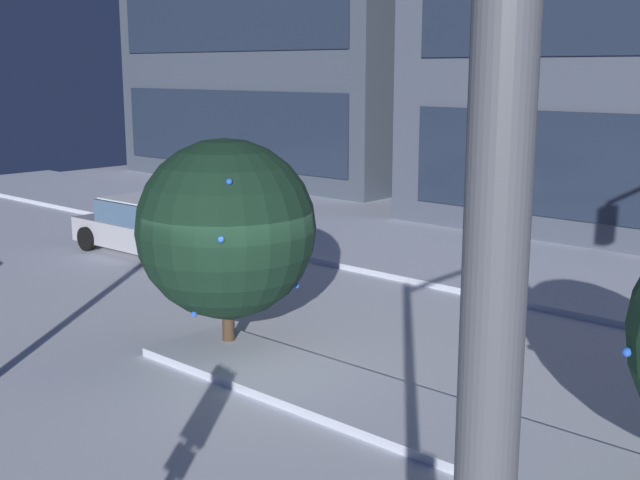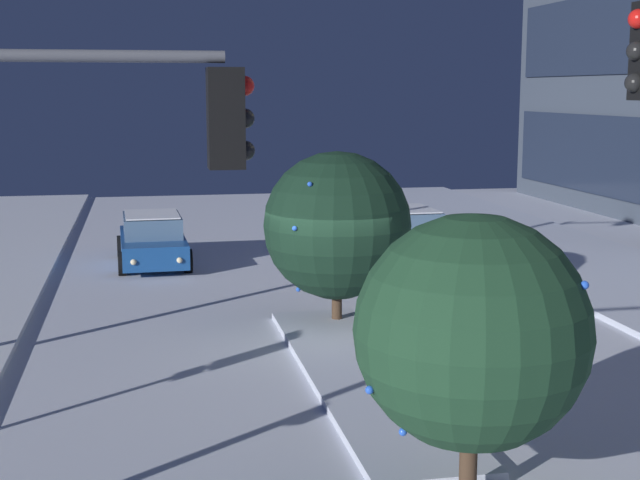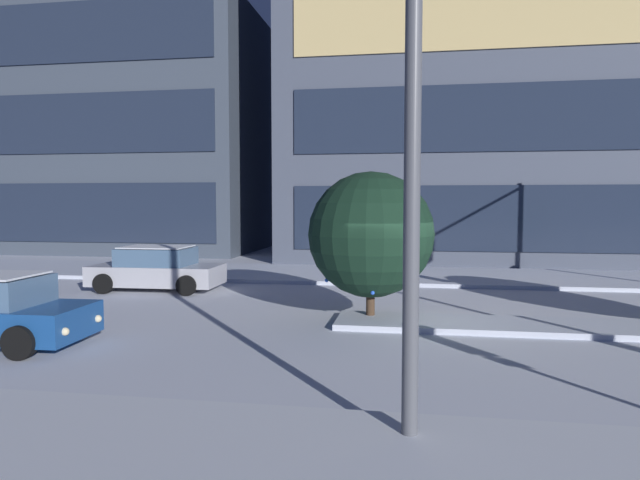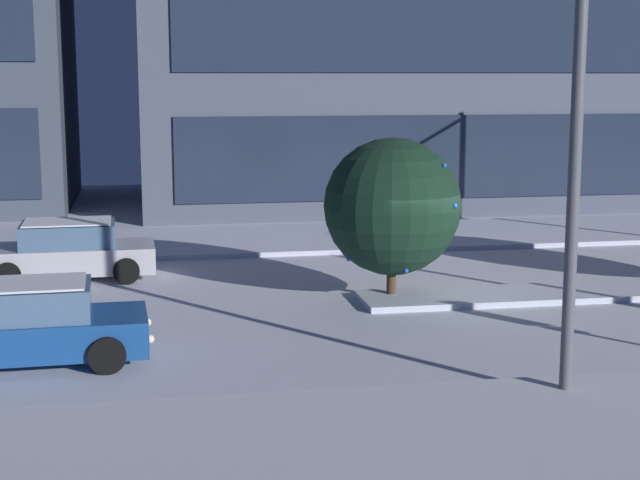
{
  "view_description": "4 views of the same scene",
  "coord_description": "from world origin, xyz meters",
  "px_view_note": "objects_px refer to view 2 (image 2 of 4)",
  "views": [
    {
      "loc": [
        9.8,
        -8.89,
        4.9
      ],
      "look_at": [
        0.19,
        1.76,
        1.89
      ],
      "focal_mm": 45.95,
      "sensor_mm": 36.0,
      "label": 1
    },
    {
      "loc": [
        17.78,
        -3.63,
        5.0
      ],
      "look_at": [
        -1.42,
        0.14,
        1.76
      ],
      "focal_mm": 50.82,
      "sensor_mm": 36.0,
      "label": 2
    },
    {
      "loc": [
        0.26,
        -13.71,
        2.98
      ],
      "look_at": [
        -2.34,
        2.08,
        1.91
      ],
      "focal_mm": 31.71,
      "sensor_mm": 36.0,
      "label": 3
    },
    {
      "loc": [
        -6.34,
        -20.93,
        5.11
      ],
      "look_at": [
        -2.42,
        0.52,
        1.42
      ],
      "focal_mm": 54.53,
      "sensor_mm": 36.0,
      "label": 4
    }
  ],
  "objects_px": {
    "car_near": "(153,240)",
    "street_lamp_arched": "(0,74)",
    "decorated_tree_left_of_median": "(472,332)",
    "decorated_tree_median": "(337,225)",
    "car_far": "(405,234)"
  },
  "relations": [
    {
      "from": "decorated_tree_median",
      "to": "car_near",
      "type": "bearing_deg",
      "value": -153.86
    },
    {
      "from": "car_near",
      "to": "car_far",
      "type": "height_order",
      "value": "same"
    },
    {
      "from": "street_lamp_arched",
      "to": "car_far",
      "type": "bearing_deg",
      "value": 43.58
    },
    {
      "from": "car_far",
      "to": "decorated_tree_left_of_median",
      "type": "xyz_separation_m",
      "value": [
        16.15,
        -3.96,
        1.45
      ]
    },
    {
      "from": "street_lamp_arched",
      "to": "car_near",
      "type": "bearing_deg",
      "value": 76.57
    },
    {
      "from": "car_near",
      "to": "street_lamp_arched",
      "type": "bearing_deg",
      "value": -18.95
    },
    {
      "from": "car_near",
      "to": "car_far",
      "type": "bearing_deg",
      "value": 86.34
    },
    {
      "from": "decorated_tree_median",
      "to": "decorated_tree_left_of_median",
      "type": "distance_m",
      "value": 8.66
    },
    {
      "from": "decorated_tree_left_of_median",
      "to": "decorated_tree_median",
      "type": "bearing_deg",
      "value": 178.5
    },
    {
      "from": "car_near",
      "to": "street_lamp_arched",
      "type": "height_order",
      "value": "street_lamp_arched"
    },
    {
      "from": "car_far",
      "to": "decorated_tree_left_of_median",
      "type": "distance_m",
      "value": 16.69
    },
    {
      "from": "car_near",
      "to": "street_lamp_arched",
      "type": "xyz_separation_m",
      "value": [
        8.8,
        -2.7,
        4.58
      ]
    },
    {
      "from": "car_near",
      "to": "decorated_tree_median",
      "type": "bearing_deg",
      "value": 24.27
    },
    {
      "from": "car_far",
      "to": "street_lamp_arched",
      "type": "xyz_separation_m",
      "value": [
        8.56,
        -10.23,
        4.58
      ]
    },
    {
      "from": "car_near",
      "to": "street_lamp_arched",
      "type": "relative_size",
      "value": 0.54
    }
  ]
}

